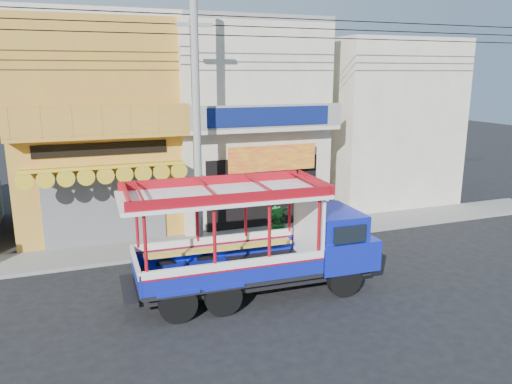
% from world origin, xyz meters
% --- Properties ---
extents(ground, '(90.00, 90.00, 0.00)m').
position_xyz_m(ground, '(0.00, 0.00, 0.00)').
color(ground, black).
rests_on(ground, ground).
extents(sidewalk, '(30.00, 2.00, 0.12)m').
position_xyz_m(sidewalk, '(0.00, 4.00, 0.06)').
color(sidewalk, slate).
rests_on(sidewalk, ground).
extents(shophouse_left, '(6.00, 7.50, 8.24)m').
position_xyz_m(shophouse_left, '(-4.00, 7.96, 4.11)').
color(shophouse_left, gold).
rests_on(shophouse_left, ground).
extents(shophouse_right, '(6.00, 6.75, 8.24)m').
position_xyz_m(shophouse_right, '(2.00, 7.96, 4.11)').
color(shophouse_right, beige).
rests_on(shophouse_right, ground).
extents(party_pilaster, '(0.35, 0.30, 8.00)m').
position_xyz_m(party_pilaster, '(-1.00, 4.85, 4.00)').
color(party_pilaster, beige).
rests_on(party_pilaster, ground).
extents(filler_building_right, '(6.00, 6.00, 7.60)m').
position_xyz_m(filler_building_right, '(9.00, 8.00, 3.80)').
color(filler_building_right, beige).
rests_on(filler_building_right, ground).
extents(utility_pole, '(28.00, 0.26, 9.00)m').
position_xyz_m(utility_pole, '(-0.85, 3.30, 5.03)').
color(utility_pole, gray).
rests_on(utility_pole, ground).
extents(songthaew_truck, '(7.06, 2.54, 3.27)m').
position_xyz_m(songthaew_truck, '(0.06, -0.65, 1.57)').
color(songthaew_truck, black).
rests_on(songthaew_truck, ground).
extents(potted_plant_a, '(1.13, 1.18, 1.01)m').
position_xyz_m(potted_plant_a, '(2.12, 3.76, 0.62)').
color(potted_plant_a, '#1C6220').
rests_on(potted_plant_a, sidewalk).
extents(potted_plant_b, '(0.70, 0.75, 1.09)m').
position_xyz_m(potted_plant_b, '(2.08, 3.67, 0.67)').
color(potted_plant_b, '#1C6220').
rests_on(potted_plant_b, sidewalk).
extents(potted_plant_c, '(0.50, 0.50, 0.89)m').
position_xyz_m(potted_plant_c, '(4.56, 4.46, 0.57)').
color(potted_plant_c, '#1C6220').
rests_on(potted_plant_c, sidewalk).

